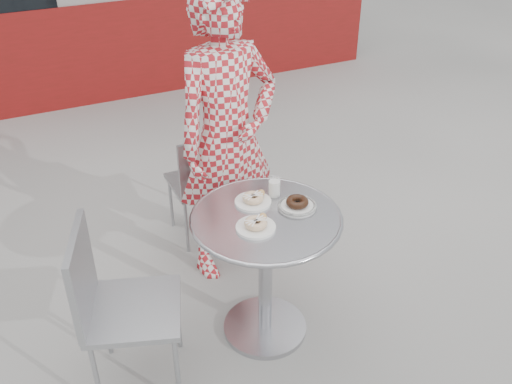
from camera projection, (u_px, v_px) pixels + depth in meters
name	position (u px, v px, depth m)	size (l,w,h in m)	color
ground	(265.00, 327.00, 3.23)	(60.00, 60.00, 0.00)	#A5A29D
bistro_table	(266.00, 247.00, 2.91)	(0.77, 0.77, 0.77)	silver
chair_far	(202.00, 203.00, 3.86)	(0.38, 0.39, 0.81)	#9A9DA2
chair_left	(135.00, 338.00, 2.79)	(0.56, 0.55, 0.91)	#9A9DA2
seated_person	(227.00, 138.00, 3.26)	(0.65, 0.43, 1.78)	#A81921
plate_far	(253.00, 199.00, 2.91)	(0.19, 0.19, 0.05)	white
plate_near	(256.00, 225.00, 2.72)	(0.19, 0.19, 0.05)	white
plate_checker	(297.00, 205.00, 2.87)	(0.20, 0.20, 0.05)	white
milk_cup	(274.00, 188.00, 2.95)	(0.07, 0.07, 0.10)	white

